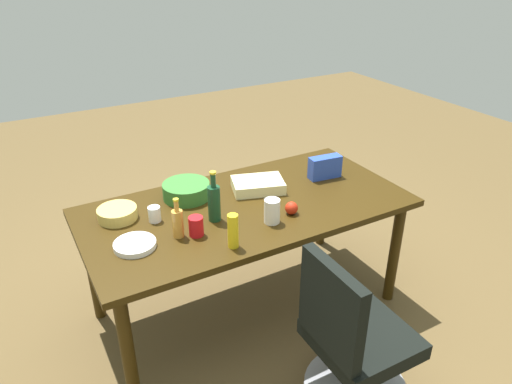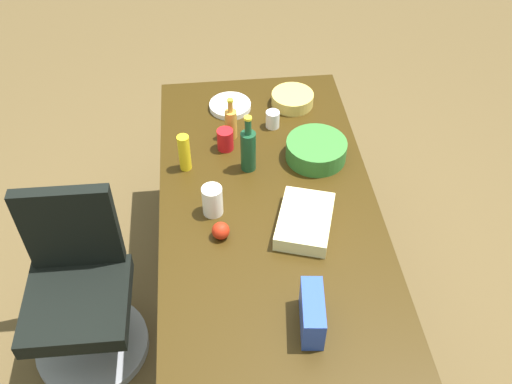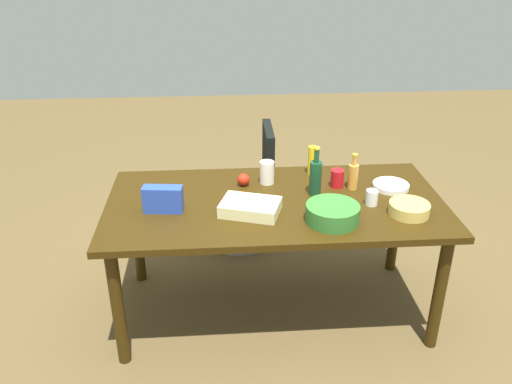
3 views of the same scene
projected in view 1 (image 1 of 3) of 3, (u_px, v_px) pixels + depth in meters
The scene contains 15 objects.
ground_plane at pixel (248, 306), 3.25m from camera, with size 10.00×10.00×0.00m, color brown.
conference_table at pixel (247, 216), 2.93m from camera, with size 1.97×0.98×0.79m.
office_chair at pixel (353, 349), 2.44m from camera, with size 0.56×0.56×0.92m.
paper_plate_stack at pixel (135, 245), 2.48m from camera, with size 0.22×0.22×0.03m, color white.
paper_cup at pixel (154, 214), 2.70m from camera, with size 0.07×0.07×0.09m, color white.
sheet_cake at pixel (258, 185), 3.05m from camera, with size 0.32×0.22×0.07m, color beige.
salad_bowl at pixel (186, 191), 2.95m from camera, with size 0.29×0.29×0.10m, color #32712B.
mayo_jar at pixel (272, 211), 2.68m from camera, with size 0.09×0.09×0.14m, color white.
dressing_bottle at pixel (178, 222), 2.54m from camera, with size 0.07×0.07×0.23m.
chip_bag_blue at pixel (325, 167), 3.20m from camera, with size 0.22×0.08×0.15m, color #2948B1.
chip_bowl at pixel (117, 213), 2.73m from camera, with size 0.22×0.22×0.07m, color #D1B554.
red_solo_cup at pixel (196, 226), 2.56m from camera, with size 0.08×0.08×0.11m, color red.
mustard_bottle at pixel (233, 231), 2.45m from camera, with size 0.06×0.06×0.19m, color yellow.
apple_red at pixel (291, 208), 2.78m from camera, with size 0.08×0.08×0.08m, color #B2230F.
wine_bottle at pixel (214, 202), 2.68m from camera, with size 0.09×0.09×0.30m.
Camera 1 is at (-1.19, -2.24, 2.18)m, focal length 33.52 mm.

